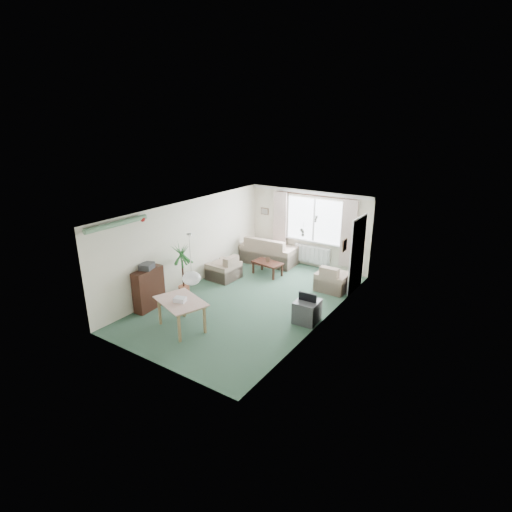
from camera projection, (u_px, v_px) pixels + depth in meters
The scene contains 25 objects.
ground at pixel (250, 301), 10.25m from camera, with size 6.50×6.50×0.00m, color #2F4F3E.
window at pixel (314, 220), 12.19m from camera, with size 1.80×0.03×1.30m, color white.
curtain_rod at pixel (314, 196), 11.88m from camera, with size 2.60×0.03×0.03m, color black.
curtain_left at pixel (280, 223), 12.79m from camera, with size 0.45×0.08×2.00m, color beige.
curtain_right at pixel (348, 234), 11.59m from camera, with size 0.45×0.08×2.00m, color beige.
radiator at pixel (312, 254), 12.53m from camera, with size 1.20×0.10×0.55m, color white.
doorway at pixel (357, 255), 10.62m from camera, with size 0.03×0.95×2.00m, color black.
pendant_lamp at pixel (192, 278), 7.85m from camera, with size 0.36×0.36×0.36m, color white.
tinsel_garland at pixel (117, 224), 8.69m from camera, with size 1.60×1.60×0.12m, color #196626.
bauble_cluster_a at pixel (315, 217), 9.55m from camera, with size 0.20×0.20×0.20m, color silver.
bauble_cluster_b at pixel (303, 230), 8.45m from camera, with size 0.20×0.20×0.20m, color silver.
wall_picture_back at pixel (265, 211), 13.12m from camera, with size 0.28×0.03×0.22m, color brown.
wall_picture_right at pixel (345, 245), 9.65m from camera, with size 0.03×0.24×0.30m, color brown.
sofa at pixel (270, 250), 12.85m from camera, with size 1.75×0.93×0.87m, color beige.
armchair_corner at pixel (333, 277), 10.84m from camera, with size 0.82×0.77×0.73m, color beige.
armchair_left at pixel (224, 267), 11.59m from camera, with size 0.81×0.77×0.72m, color beige.
coffee_table at pixel (267, 268), 11.93m from camera, with size 0.89×0.49×0.40m, color black.
photo_frame at pixel (268, 260), 11.83m from camera, with size 0.12×0.02×0.16m, color brown.
bookshelf at pixel (149, 289), 9.73m from camera, with size 0.28×0.84×1.03m, color black.
hifi_box at pixel (147, 266), 9.57m from camera, with size 0.28×0.35×0.14m, color #2F3034.
houseplant at pixel (183, 270), 10.36m from camera, with size 0.62×0.62×1.45m, color #1E5823.
dining_table at pixel (182, 315), 8.84m from camera, with size 1.06×0.71×0.66m, color #A38958.
gift_box at pixel (180, 300), 8.66m from camera, with size 0.25×0.18×0.12m, color white.
tv_cube at pixel (307, 311), 9.17m from camera, with size 0.52×0.57×0.52m, color #302F34.
pet_bed at pixel (331, 286), 11.05m from camera, with size 0.59×0.59×0.12m, color #21249B.
Camera 1 is at (5.28, -7.65, 4.48)m, focal length 28.00 mm.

